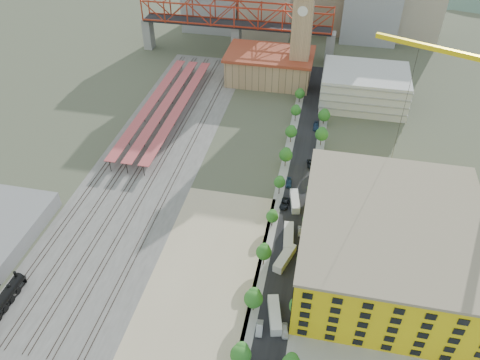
% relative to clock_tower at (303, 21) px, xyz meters
% --- Properties ---
extents(ground, '(400.00, 400.00, 0.00)m').
position_rel_clock_tower_xyz_m(ground, '(-8.00, -79.99, -28.70)').
color(ground, '#474C38').
rests_on(ground, ground).
extents(ballast_strip, '(36.00, 165.00, 0.06)m').
position_rel_clock_tower_xyz_m(ballast_strip, '(-44.00, -62.49, -28.67)').
color(ballast_strip, '#605E59').
rests_on(ballast_strip, ground).
extents(dirt_lot, '(28.00, 67.00, 0.06)m').
position_rel_clock_tower_xyz_m(dirt_lot, '(-12.00, -111.49, -28.67)').
color(dirt_lot, tan).
rests_on(dirt_lot, ground).
extents(street_asphalt, '(12.00, 170.00, 0.06)m').
position_rel_clock_tower_xyz_m(street_asphalt, '(8.00, -64.99, -28.67)').
color(street_asphalt, black).
rests_on(street_asphalt, ground).
extents(sidewalk_west, '(3.00, 170.00, 0.04)m').
position_rel_clock_tower_xyz_m(sidewalk_west, '(2.50, -64.99, -28.68)').
color(sidewalk_west, gray).
rests_on(sidewalk_west, ground).
extents(sidewalk_east, '(3.00, 170.00, 0.04)m').
position_rel_clock_tower_xyz_m(sidewalk_east, '(13.50, -64.99, -28.68)').
color(sidewalk_east, gray).
rests_on(sidewalk_east, ground).
extents(construction_pad, '(50.00, 90.00, 0.06)m').
position_rel_clock_tower_xyz_m(construction_pad, '(37.00, -99.99, -28.67)').
color(construction_pad, gray).
rests_on(construction_pad, ground).
extents(rail_tracks, '(26.56, 160.00, 0.18)m').
position_rel_clock_tower_xyz_m(rail_tracks, '(-45.80, -62.49, -28.55)').
color(rail_tracks, '#382B23').
rests_on(rail_tracks, ground).
extents(platform_canopies, '(16.00, 80.00, 4.12)m').
position_rel_clock_tower_xyz_m(platform_canopies, '(-49.00, -34.99, -24.70)').
color(platform_canopies, '#B9474B').
rests_on(platform_canopies, ground).
extents(station_hall, '(38.00, 24.00, 13.10)m').
position_rel_clock_tower_xyz_m(station_hall, '(-13.00, 2.01, -22.03)').
color(station_hall, tan).
rests_on(station_hall, ground).
extents(clock_tower, '(12.00, 12.00, 52.00)m').
position_rel_clock_tower_xyz_m(clock_tower, '(0.00, 0.00, 0.00)').
color(clock_tower, tan).
rests_on(clock_tower, ground).
extents(parking_garage, '(34.00, 26.00, 14.00)m').
position_rel_clock_tower_xyz_m(parking_garage, '(28.00, -9.99, -21.70)').
color(parking_garage, silver).
rests_on(parking_garage, ground).
extents(truss_bridge, '(94.00, 9.60, 25.60)m').
position_rel_clock_tower_xyz_m(truss_bridge, '(-33.00, 25.01, -9.83)').
color(truss_bridge, gray).
rests_on(truss_bridge, ground).
extents(construction_building, '(44.60, 50.60, 18.80)m').
position_rel_clock_tower_xyz_m(construction_building, '(34.00, -99.99, -19.29)').
color(construction_building, gold).
rests_on(construction_building, ground).
extents(street_trees, '(15.40, 124.40, 8.00)m').
position_rel_clock_tower_xyz_m(street_trees, '(8.00, -74.99, -28.70)').
color(street_trees, '#296F21').
rests_on(street_trees, ground).
extents(distant_hills, '(647.00, 264.00, 227.00)m').
position_rel_clock_tower_xyz_m(distant_hills, '(37.28, 180.01, -108.23)').
color(distant_hills, '#4C6B59').
rests_on(distant_hills, ground).
extents(site_trailer_a, '(4.95, 10.42, 2.76)m').
position_rel_clock_tower_xyz_m(site_trailer_a, '(8.00, -121.30, -27.32)').
color(site_trailer_a, silver).
rests_on(site_trailer_a, ground).
extents(site_trailer_b, '(5.42, 10.02, 2.66)m').
position_rel_clock_tower_xyz_m(site_trailer_b, '(8.00, -102.78, -27.37)').
color(site_trailer_b, silver).
rests_on(site_trailer_b, ground).
extents(site_trailer_c, '(3.70, 10.43, 2.80)m').
position_rel_clock_tower_xyz_m(site_trailer_c, '(8.00, -94.82, -27.30)').
color(site_trailer_c, silver).
rests_on(site_trailer_c, ground).
extents(site_trailer_d, '(4.20, 9.60, 2.55)m').
position_rel_clock_tower_xyz_m(site_trailer_d, '(8.00, -79.00, -27.42)').
color(site_trailer_d, silver).
rests_on(site_trailer_d, ground).
extents(car_1, '(1.91, 4.60, 1.48)m').
position_rel_clock_tower_xyz_m(car_1, '(5.00, -125.27, -27.96)').
color(car_1, '#A9AAAF').
rests_on(car_1, ground).
extents(car_2, '(2.91, 5.60, 1.51)m').
position_rel_clock_tower_xyz_m(car_2, '(5.00, -80.21, -27.94)').
color(car_2, black).
rests_on(car_2, ground).
extents(car_3, '(2.29, 4.71, 1.32)m').
position_rel_clock_tower_xyz_m(car_3, '(5.00, -69.77, -28.04)').
color(car_3, navy).
rests_on(car_3, ground).
extents(car_4, '(2.37, 4.45, 1.44)m').
position_rel_clock_tower_xyz_m(car_4, '(11.00, -124.67, -27.98)').
color(car_4, silver).
rests_on(car_4, ground).
extents(car_5, '(1.74, 4.05, 1.30)m').
position_rel_clock_tower_xyz_m(car_5, '(11.00, -90.96, -28.05)').
color(car_5, gray).
rests_on(car_5, ground).
extents(car_6, '(2.95, 5.00, 1.30)m').
position_rel_clock_tower_xyz_m(car_6, '(11.00, -57.94, -28.04)').
color(car_6, black).
rests_on(car_6, ground).
extents(car_7, '(2.38, 5.48, 1.57)m').
position_rel_clock_tower_xyz_m(car_7, '(11.00, -33.63, -27.91)').
color(car_7, '#1A2F4D').
rests_on(car_7, ground).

